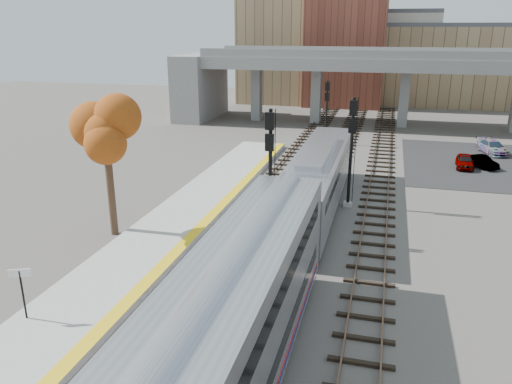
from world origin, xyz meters
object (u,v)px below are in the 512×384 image
at_px(locomotive, 318,178).
at_px(signal_mast_near, 270,174).
at_px(car_c, 492,147).
at_px(signal_mast_mid, 351,153).
at_px(signal_mast_far, 326,114).
at_px(tree, 105,129).
at_px(car_a, 465,161).
at_px(car_b, 482,162).

relative_size(locomotive, signal_mast_near, 2.48).
height_order(locomotive, car_c, locomotive).
relative_size(signal_mast_mid, signal_mast_far, 1.14).
bearing_deg(locomotive, signal_mast_far, 95.82).
bearing_deg(signal_mast_far, car_c, -0.70).
xyz_separation_m(signal_mast_near, tree, (-9.20, -2.04, 2.52)).
bearing_deg(tree, locomotive, 33.19).
bearing_deg(locomotive, car_a, 51.38).
distance_m(signal_mast_far, tree, 29.64).
xyz_separation_m(signal_mast_mid, car_c, (12.52, 19.21, -3.19)).
xyz_separation_m(signal_mast_mid, car_a, (9.18, 12.81, -3.22)).
bearing_deg(locomotive, signal_mast_mid, 30.70).
bearing_deg(tree, signal_mast_near, 12.50).
height_order(locomotive, car_b, locomotive).
bearing_deg(locomotive, tree, -146.81).
height_order(signal_mast_near, signal_mast_mid, signal_mast_near).
relative_size(signal_mast_far, car_a, 1.87).
relative_size(signal_mast_far, car_b, 2.05).
bearing_deg(signal_mast_near, signal_mast_far, 90.00).
bearing_deg(car_b, signal_mast_far, 124.09).
distance_m(signal_mast_near, car_a, 23.69).
xyz_separation_m(locomotive, car_b, (12.68, 14.48, -1.70)).
height_order(signal_mast_mid, signal_mast_far, signal_mast_mid).
relative_size(car_b, car_c, 0.74).
bearing_deg(car_a, car_b, 21.76).
xyz_separation_m(locomotive, car_a, (11.18, 14.00, -1.63)).
height_order(signal_mast_near, car_a, signal_mast_near).
bearing_deg(signal_mast_mid, car_a, 54.36).
bearing_deg(signal_mast_near, car_c, 57.16).
height_order(car_a, car_b, car_a).
height_order(signal_mast_near, signal_mast_far, signal_mast_near).
relative_size(signal_mast_near, signal_mast_far, 1.15).
height_order(tree, car_a, tree).
bearing_deg(signal_mast_mid, signal_mast_near, -122.08).
bearing_deg(car_b, locomotive, -164.61).
xyz_separation_m(signal_mast_near, car_a, (13.28, 19.35, -3.27)).
relative_size(car_a, car_b, 1.10).
bearing_deg(car_b, car_c, 39.28).
relative_size(locomotive, car_b, 5.84).
xyz_separation_m(tree, car_b, (23.98, 21.87, -5.87)).
xyz_separation_m(signal_mast_far, car_a, (13.28, -6.61, -2.59)).
bearing_deg(signal_mast_far, car_a, -26.45).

